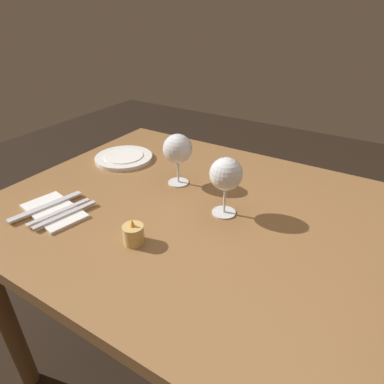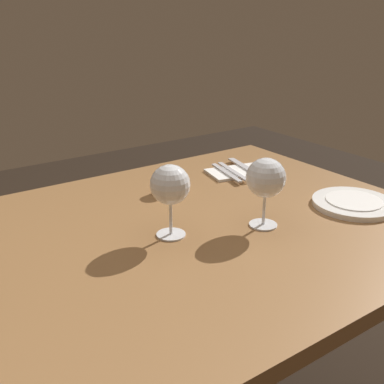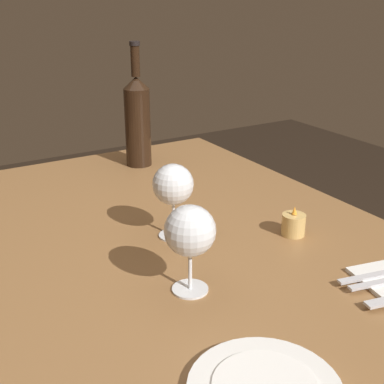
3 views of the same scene
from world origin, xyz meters
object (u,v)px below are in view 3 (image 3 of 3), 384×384
object	(u,v)px
wine_glass_right	(174,186)
wine_bottle	(138,119)
votive_candle	(293,225)
wine_glass_left	(190,232)
fork_outer	(381,274)

from	to	relation	value
wine_glass_right	wine_bottle	size ratio (longest dim) A/B	0.45
votive_candle	wine_bottle	bearing A→B (deg)	-172.47
wine_glass_left	fork_outer	world-z (taller)	wine_glass_left
wine_glass_left	wine_bottle	distance (m)	0.73
wine_glass_left	wine_bottle	size ratio (longest dim) A/B	0.45
votive_candle	fork_outer	bearing A→B (deg)	3.78
wine_glass_left	wine_bottle	world-z (taller)	wine_bottle
fork_outer	votive_candle	bearing A→B (deg)	-176.22
wine_glass_right	fork_outer	distance (m)	0.44
wine_glass_right	votive_candle	world-z (taller)	wine_glass_right
wine_glass_right	fork_outer	xyz separation A→B (m)	(0.35, 0.24, -0.11)
fork_outer	wine_bottle	bearing A→B (deg)	-173.47
wine_bottle	fork_outer	world-z (taller)	wine_bottle
wine_bottle	wine_glass_right	bearing A→B (deg)	-16.90
wine_glass_left	votive_candle	distance (m)	0.33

